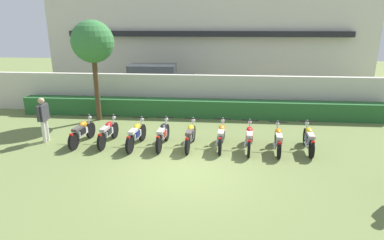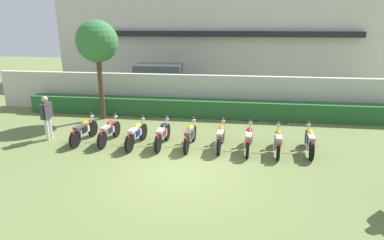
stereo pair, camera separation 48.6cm
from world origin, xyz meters
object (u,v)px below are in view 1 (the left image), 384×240
Objects in this scene: motorcycle_in_row_0 at (82,132)px; motorcycle_in_row_1 at (108,132)px; motorcycle_in_row_7 at (278,139)px; tree_near_inspector at (93,43)px; inspector_person at (43,116)px; motorcycle_in_row_4 at (190,135)px; motorcycle_in_row_6 at (249,138)px; parked_car at (155,81)px; motorcycle_in_row_2 at (136,134)px; motorcycle_in_row_3 at (163,134)px; motorcycle_in_row_8 at (309,139)px; motorcycle_in_row_5 at (221,136)px.

motorcycle_in_row_0 and motorcycle_in_row_1 have the same top height.
motorcycle_in_row_1 is 1.04× the size of motorcycle_in_row_7.
tree_near_inspector reaches higher than inspector_person.
motorcycle_in_row_0 is 1.00× the size of motorcycle_in_row_4.
motorcycle_in_row_0 is at bearing 94.11° from motorcycle_in_row_6.
parked_car reaches higher than motorcycle_in_row_2.
motorcycle_in_row_8 is at bearing -86.85° from motorcycle_in_row_3.
motorcycle_in_row_0 is 2.99m from motorcycle_in_row_3.
motorcycle_in_row_5 is (4.11, -0.03, 0.00)m from motorcycle_in_row_1.
motorcycle_in_row_2 is (2.04, -0.12, 0.00)m from motorcycle_in_row_0.
motorcycle_in_row_1 is (1.45, -2.90, -2.99)m from tree_near_inspector.
motorcycle_in_row_4 is (0.99, 0.02, -0.01)m from motorcycle_in_row_3.
motorcycle_in_row_4 is 2.05m from motorcycle_in_row_6.
motorcycle_in_row_6 is (5.07, -0.13, 0.00)m from motorcycle_in_row_1.
inspector_person is at bearing 92.56° from motorcycle_in_row_2.
motorcycle_in_row_5 is (1.09, 0.03, 0.01)m from motorcycle_in_row_4.
motorcycle_in_row_4 is at bearing -88.74° from motorcycle_in_row_1.
motorcycle_in_row_0 is at bearing 92.56° from motorcycle_in_row_2.
motorcycle_in_row_1 is 6.05m from motorcycle_in_row_7.
motorcycle_in_row_3 reaches higher than motorcycle_in_row_8.
parked_car reaches higher than motorcycle_in_row_6.
motorcycle_in_row_8 is at bearing -0.37° from inspector_person.
motorcycle_in_row_1 reaches higher than motorcycle_in_row_7.
motorcycle_in_row_0 is at bearing -80.51° from tree_near_inspector.
motorcycle_in_row_8 reaches higher than motorcycle_in_row_7.
inspector_person reaches higher than motorcycle_in_row_7.
motorcycle_in_row_8 is at bearing -85.70° from motorcycle_in_row_4.
motorcycle_in_row_8 is (8.06, 0.02, -0.00)m from motorcycle_in_row_0.
motorcycle_in_row_6 is 1.11× the size of inspector_person.
motorcycle_in_row_3 is (2.03, -0.08, 0.01)m from motorcycle_in_row_1.
tree_near_inspector reaches higher than motorcycle_in_row_8.
motorcycle_in_row_6 is (2.05, -0.07, 0.01)m from motorcycle_in_row_4.
motorcycle_in_row_1 reaches higher than motorcycle_in_row_4.
tree_near_inspector is at bearing 29.02° from motorcycle_in_row_1.
motorcycle_in_row_1 is at bearing 90.46° from motorcycle_in_row_3.
parked_car reaches higher than inspector_person.
motorcycle_in_row_1 is 2.03m from motorcycle_in_row_3.
parked_car is 2.49× the size of motorcycle_in_row_8.
motorcycle_in_row_1 and motorcycle_in_row_6 have the same top height.
motorcycle_in_row_0 is 5.06m from motorcycle_in_row_5.
motorcycle_in_row_5 is 1.01× the size of motorcycle_in_row_7.
motorcycle_in_row_2 is 3.02m from motorcycle_in_row_5.
motorcycle_in_row_8 is at bearing -77.59° from motorcycle_in_row_7.
parked_car is at bearing 45.93° from motorcycle_in_row_8.
tree_near_inspector is 2.37× the size of motorcycle_in_row_4.
motorcycle_in_row_6 is at bearing -24.92° from tree_near_inspector.
motorcycle_in_row_3 is 1.11× the size of inspector_person.
motorcycle_in_row_0 is 2.05m from motorcycle_in_row_2.
tree_near_inspector is at bearing 75.83° from motorcycle_in_row_8.
motorcycle_in_row_3 is 3.04m from motorcycle_in_row_6.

